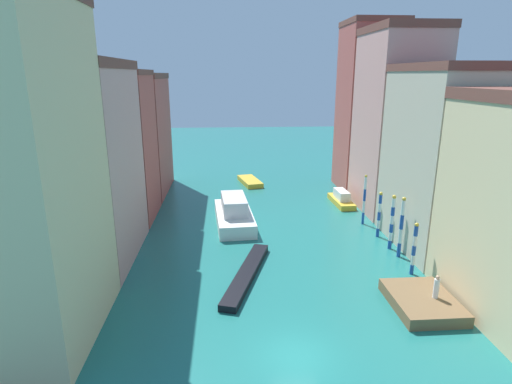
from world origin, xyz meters
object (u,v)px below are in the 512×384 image
at_px(mooring_pole_3, 379,214).
at_px(mooring_pole_1, 401,227).
at_px(person_on_dock, 436,287).
at_px(mooring_pole_4, 364,199).
at_px(gondola_black, 247,274).
at_px(vaporetto_white, 234,214).
at_px(mooring_pole_2, 392,222).
at_px(motorboat_0, 250,181).
at_px(motorboat_1, 341,199).
at_px(waterfront_dock, 422,302).
at_px(mooring_pole_0, 414,248).

bearing_deg(mooring_pole_3, mooring_pole_1, -87.77).
distance_m(person_on_dock, mooring_pole_1, 8.09).
relative_size(person_on_dock, mooring_pole_4, 0.30).
bearing_deg(gondola_black, vaporetto_white, 93.46).
distance_m(mooring_pole_2, gondola_black, 13.73).
height_order(mooring_pole_3, mooring_pole_4, mooring_pole_4).
xyz_separation_m(mooring_pole_2, motorboat_0, (-10.97, 23.31, -2.19)).
bearing_deg(motorboat_0, motorboat_1, -45.04).
bearing_deg(waterfront_dock, person_on_dock, -16.10).
distance_m(waterfront_dock, mooring_pole_0, 5.11).
bearing_deg(gondola_black, mooring_pole_3, 29.51).
bearing_deg(vaporetto_white, person_on_dock, -52.99).
distance_m(mooring_pole_4, gondola_black, 16.56).
distance_m(vaporetto_white, motorboat_0, 16.27).
distance_m(mooring_pole_2, vaporetto_white, 15.41).
relative_size(waterfront_dock, person_on_dock, 3.32).
relative_size(waterfront_dock, mooring_pole_0, 1.25).
bearing_deg(motorboat_0, gondola_black, -93.80).
height_order(mooring_pole_2, mooring_pole_4, mooring_pole_4).
distance_m(mooring_pole_1, vaporetto_white, 16.37).
xyz_separation_m(vaporetto_white, motorboat_0, (2.54, 16.05, -0.78)).
bearing_deg(vaporetto_white, mooring_pole_1, -33.24).
bearing_deg(waterfront_dock, vaporetto_white, 125.76).
distance_m(mooring_pole_4, vaporetto_white, 13.27).
relative_size(person_on_dock, mooring_pole_3, 0.36).
bearing_deg(motorboat_0, mooring_pole_4, -58.09).
xyz_separation_m(mooring_pole_0, mooring_pole_4, (-0.22, 11.10, 0.50)).
bearing_deg(waterfront_dock, mooring_pole_4, 85.89).
relative_size(waterfront_dock, mooring_pole_2, 1.06).
bearing_deg(mooring_pole_1, motorboat_1, 93.38).
distance_m(mooring_pole_3, mooring_pole_4, 3.48).
relative_size(waterfront_dock, vaporetto_white, 0.56).
relative_size(person_on_dock, gondola_black, 0.16).
bearing_deg(mooring_pole_0, waterfront_dock, -106.29).
height_order(mooring_pole_1, mooring_pole_2, mooring_pole_1).
distance_m(mooring_pole_1, motorboat_1, 14.92).
height_order(waterfront_dock, mooring_pole_0, mooring_pole_0).
relative_size(gondola_black, motorboat_1, 1.81).
bearing_deg(mooring_pole_0, mooring_pole_3, 89.34).
height_order(mooring_pole_4, motorboat_0, mooring_pole_4).
bearing_deg(mooring_pole_0, mooring_pole_4, 91.14).
bearing_deg(mooring_pole_0, motorboat_0, 111.05).
distance_m(mooring_pole_1, mooring_pole_2, 1.69).
bearing_deg(person_on_dock, mooring_pole_3, 86.72).
height_order(person_on_dock, mooring_pole_3, mooring_pole_3).
height_order(waterfront_dock, motorboat_1, motorboat_1).
relative_size(person_on_dock, motorboat_0, 0.26).
bearing_deg(mooring_pole_2, mooring_pole_4, 93.38).
bearing_deg(motorboat_0, person_on_dock, -72.80).
xyz_separation_m(mooring_pole_2, mooring_pole_3, (-0.06, 2.83, -0.27)).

